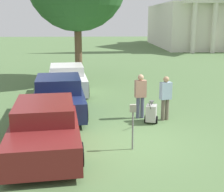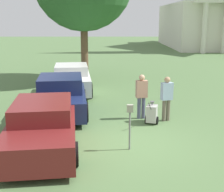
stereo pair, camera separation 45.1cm
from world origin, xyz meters
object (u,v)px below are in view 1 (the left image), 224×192
at_px(parked_car_navy, 59,96).
at_px(equipment_cart, 151,113).
at_px(parked_car_maroon, 46,125).
at_px(person_supervisor, 166,96).
at_px(person_worker, 140,93).
at_px(parking_meter, 133,118).
at_px(church, 201,7).
at_px(parked_car_white, 67,79).

height_order(parked_car_navy, equipment_cart, parked_car_navy).
xyz_separation_m(parked_car_maroon, person_supervisor, (4.09, 2.23, 0.30)).
height_order(parked_car_maroon, person_worker, person_worker).
bearing_deg(person_supervisor, equipment_cart, 13.97).
bearing_deg(parking_meter, parked_car_navy, 123.61).
xyz_separation_m(parking_meter, church, (13.19, 34.85, 4.31)).
bearing_deg(parked_car_maroon, parking_meter, -16.05).
xyz_separation_m(parked_car_navy, parked_car_white, (-0.00, 3.60, -0.01)).
xyz_separation_m(parked_car_white, person_supervisor, (4.09, -4.80, 0.26)).
bearing_deg(parked_car_maroon, parked_car_white, 83.44).
height_order(parking_meter, church, church).
relative_size(parking_meter, church, 0.06).
xyz_separation_m(parked_car_white, equipment_cart, (3.52, -5.14, -0.30)).
height_order(parked_car_maroon, parked_car_white, parked_car_white).
bearing_deg(church, parking_meter, -110.74).
height_order(parked_car_maroon, church, church).
relative_size(parked_car_white, person_supervisor, 2.89).
relative_size(parked_car_navy, church, 0.20).
bearing_deg(parked_car_white, person_worker, -61.21).
bearing_deg(parked_car_white, person_supervisor, -56.11).
height_order(parked_car_maroon, parking_meter, parked_car_maroon).
bearing_deg(person_supervisor, person_worker, -34.96).
bearing_deg(parking_meter, church, 69.26).
distance_m(person_supervisor, church, 34.51).
distance_m(person_supervisor, equipment_cart, 0.88).
height_order(parking_meter, person_worker, person_worker).
bearing_deg(person_supervisor, parked_car_navy, -32.86).
bearing_deg(person_supervisor, church, -126.45).
height_order(person_supervisor, church, church).
bearing_deg(person_worker, parked_car_white, -64.11).
height_order(parked_car_maroon, person_supervisor, person_supervisor).
distance_m(parked_car_navy, equipment_cart, 3.85).
relative_size(parked_car_maroon, equipment_cart, 5.34).
relative_size(person_worker, equipment_cart, 1.71).
bearing_deg(person_worker, person_supervisor, 152.09).
xyz_separation_m(parked_car_white, person_worker, (3.19, -4.50, 0.28)).
relative_size(person_worker, church, 0.07).
height_order(parked_car_navy, person_supervisor, person_supervisor).
relative_size(equipment_cart, church, 0.04).
height_order(person_worker, church, church).
bearing_deg(parked_car_navy, church, 56.47).
relative_size(parked_car_maroon, parked_car_navy, 1.07).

